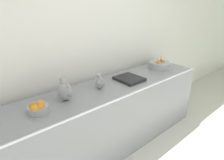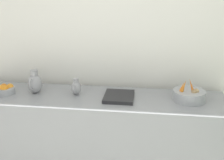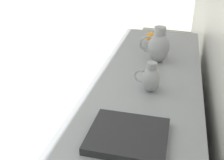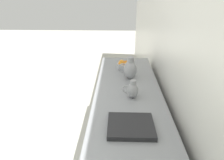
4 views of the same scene
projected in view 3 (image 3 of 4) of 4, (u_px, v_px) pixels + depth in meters
orange_bowl at (154, 41)px, 2.23m from camera, size 0.19×0.19×0.11m
metal_pitcher_tall at (158, 46)px, 1.93m from camera, size 0.21×0.15×0.25m
metal_pitcher_short at (151, 78)px, 1.55m from camera, size 0.15×0.11×0.18m
counter_sink_basin at (128, 136)px, 1.20m from camera, size 0.34×0.30×0.04m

